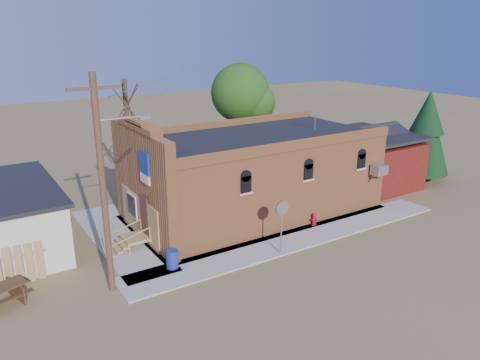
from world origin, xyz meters
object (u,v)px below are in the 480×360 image
brick_bar (251,175)px  stop_sign (282,213)px  trash_barrel (172,259)px  utility_pole (104,182)px  picnic_table (0,294)px  fire_hydrant (314,219)px

brick_bar → stop_sign: (-1.89, -5.49, -0.17)m
trash_barrel → utility_pole: bearing=-174.0°
stop_sign → picnic_table: bearing=-167.3°
fire_hydrant → picnic_table: picnic_table is taller
stop_sign → picnic_table: 12.38m
brick_bar → picnic_table: (-13.91, -3.07, -1.81)m
fire_hydrant → picnic_table: 15.72m
brick_bar → stop_sign: 5.81m
utility_pole → trash_barrel: 5.13m
utility_pole → trash_barrel: size_ratio=10.37×
stop_sign → picnic_table: size_ratio=1.19×
brick_bar → utility_pole: size_ratio=1.82×
picnic_table → brick_bar: bearing=-5.3°
fire_hydrant → picnic_table: size_ratio=0.31×
brick_bar → utility_pole: (-9.79, -4.29, 2.43)m
fire_hydrant → trash_barrel: bearing=177.0°
utility_pole → stop_sign: bearing=-8.6°
stop_sign → brick_bar: bearing=95.1°
fire_hydrant → trash_barrel: 8.74m
stop_sign → fire_hydrant: bearing=50.1°
brick_bar → fire_hydrant: brick_bar is taller
fire_hydrant → stop_sign: 4.45m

